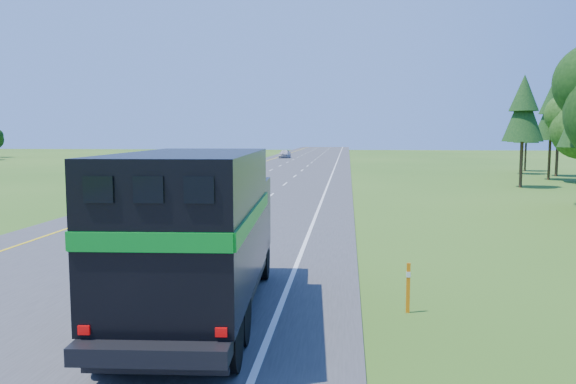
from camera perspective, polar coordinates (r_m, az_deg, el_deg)
name	(u,v)px	position (r m, az deg, el deg)	size (l,w,h in m)	color
road	(269,181)	(51.11, -1.97, 1.12)	(15.00, 260.00, 0.04)	#38383A
lane_markings	(269,181)	(51.10, -1.97, 1.15)	(11.15, 260.00, 0.01)	yellow
horse_truck	(199,229)	(13.21, -9.06, -3.77)	(3.26, 8.94, 3.89)	black
white_suv	(227,173)	(51.05, -6.26, 1.97)	(2.55, 5.53, 1.54)	silver
far_car	(285,154)	(99.43, -0.33, 3.91)	(1.73, 4.30, 1.47)	#B2B2B9
delineator	(408,286)	(14.07, 12.11, -9.34)	(0.10, 0.06, 1.23)	orange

